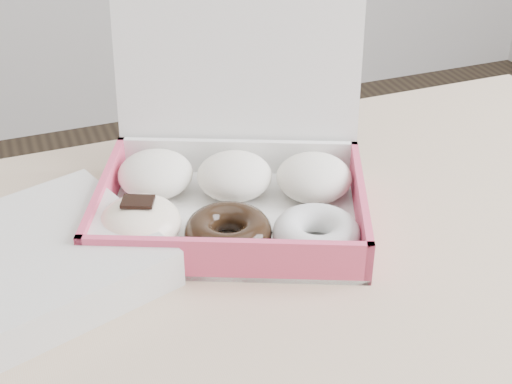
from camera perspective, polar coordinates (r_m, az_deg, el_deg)
name	(u,v)px	position (r m, az deg, el deg)	size (l,w,h in m)	color
table	(275,350)	(0.79, 1.53, -12.53)	(1.20, 0.80, 0.75)	tan
donut_box	(230,188)	(0.84, -2.12, 0.33)	(0.39, 0.36, 0.23)	white
newspapers	(17,269)	(0.78, -18.58, -5.83)	(0.27, 0.22, 0.04)	silver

